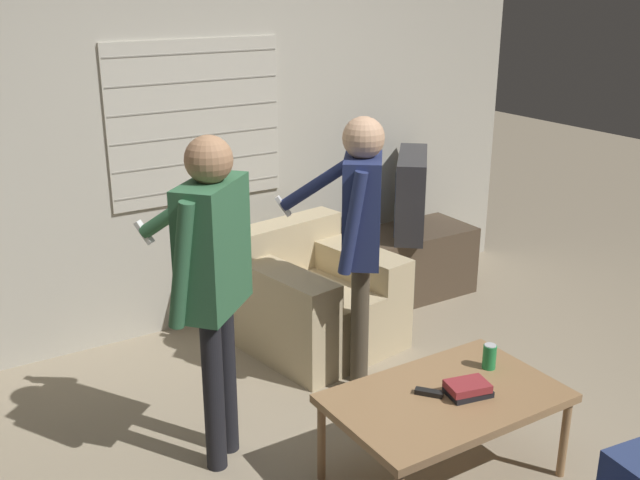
{
  "coord_description": "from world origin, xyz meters",
  "views": [
    {
      "loc": [
        -1.89,
        -2.47,
        2.26
      ],
      "look_at": [
        0.02,
        0.59,
        1.0
      ],
      "focal_mm": 42.0,
      "sensor_mm": 36.0,
      "label": 1
    }
  ],
  "objects_px": {
    "book_stack": "(468,389)",
    "soda_can": "(489,356)",
    "tv": "(411,193)",
    "person_left_standing": "(212,264)",
    "person_right_standing": "(360,223)",
    "spare_remote": "(429,393)",
    "coffee_table": "(446,402)",
    "armchair_beige": "(313,298)"
  },
  "relations": [
    {
      "from": "person_right_standing",
      "to": "spare_remote",
      "type": "bearing_deg",
      "value": -156.94
    },
    {
      "from": "tv",
      "to": "book_stack",
      "type": "relative_size",
      "value": 3.2
    },
    {
      "from": "coffee_table",
      "to": "book_stack",
      "type": "distance_m",
      "value": 0.12
    },
    {
      "from": "person_right_standing",
      "to": "book_stack",
      "type": "height_order",
      "value": "person_right_standing"
    },
    {
      "from": "armchair_beige",
      "to": "person_left_standing",
      "type": "relative_size",
      "value": 0.62
    },
    {
      "from": "tv",
      "to": "coffee_table",
      "type": "bearing_deg",
      "value": 5.96
    },
    {
      "from": "armchair_beige",
      "to": "tv",
      "type": "height_order",
      "value": "tv"
    },
    {
      "from": "coffee_table",
      "to": "spare_remote",
      "type": "relative_size",
      "value": 8.46
    },
    {
      "from": "armchair_beige",
      "to": "tv",
      "type": "xyz_separation_m",
      "value": [
        1.01,
        0.3,
        0.48
      ]
    },
    {
      "from": "coffee_table",
      "to": "person_left_standing",
      "type": "distance_m",
      "value": 1.25
    },
    {
      "from": "armchair_beige",
      "to": "person_left_standing",
      "type": "distance_m",
      "value": 1.51
    },
    {
      "from": "person_right_standing",
      "to": "soda_can",
      "type": "bearing_deg",
      "value": -130.08
    },
    {
      "from": "coffee_table",
      "to": "tv",
      "type": "distance_m",
      "value": 2.24
    },
    {
      "from": "coffee_table",
      "to": "soda_can",
      "type": "bearing_deg",
      "value": 13.23
    },
    {
      "from": "tv",
      "to": "person_left_standing",
      "type": "relative_size",
      "value": 0.44
    },
    {
      "from": "person_right_standing",
      "to": "book_stack",
      "type": "bearing_deg",
      "value": -147.1
    },
    {
      "from": "person_left_standing",
      "to": "book_stack",
      "type": "distance_m",
      "value": 1.3
    },
    {
      "from": "book_stack",
      "to": "soda_can",
      "type": "distance_m",
      "value": 0.3
    },
    {
      "from": "soda_can",
      "to": "armchair_beige",
      "type": "bearing_deg",
      "value": 95.0
    },
    {
      "from": "person_right_standing",
      "to": "book_stack",
      "type": "xyz_separation_m",
      "value": [
        -0.07,
        -0.98,
        -0.52
      ]
    },
    {
      "from": "soda_can",
      "to": "tv",
      "type": "bearing_deg",
      "value": 63.06
    },
    {
      "from": "person_right_standing",
      "to": "soda_can",
      "type": "distance_m",
      "value": 0.99
    },
    {
      "from": "coffee_table",
      "to": "person_left_standing",
      "type": "height_order",
      "value": "person_left_standing"
    },
    {
      "from": "coffee_table",
      "to": "spare_remote",
      "type": "height_order",
      "value": "spare_remote"
    },
    {
      "from": "coffee_table",
      "to": "tv",
      "type": "xyz_separation_m",
      "value": [
        1.23,
        1.83,
        0.38
      ]
    },
    {
      "from": "book_stack",
      "to": "soda_can",
      "type": "bearing_deg",
      "value": 27.3
    },
    {
      "from": "armchair_beige",
      "to": "person_right_standing",
      "type": "bearing_deg",
      "value": 74.09
    },
    {
      "from": "person_right_standing",
      "to": "spare_remote",
      "type": "distance_m",
      "value": 1.06
    },
    {
      "from": "armchair_beige",
      "to": "book_stack",
      "type": "xyz_separation_m",
      "value": [
        -0.14,
        -1.59,
        0.17
      ]
    },
    {
      "from": "armchair_beige",
      "to": "person_left_standing",
      "type": "bearing_deg",
      "value": 28.89
    },
    {
      "from": "person_left_standing",
      "to": "coffee_table",
      "type": "bearing_deg",
      "value": -82.31
    },
    {
      "from": "person_left_standing",
      "to": "book_stack",
      "type": "xyz_separation_m",
      "value": [
        0.91,
        -0.76,
        -0.55
      ]
    },
    {
      "from": "book_stack",
      "to": "coffee_table",
      "type": "bearing_deg",
      "value": 145.26
    },
    {
      "from": "person_left_standing",
      "to": "person_right_standing",
      "type": "height_order",
      "value": "person_left_standing"
    },
    {
      "from": "armchair_beige",
      "to": "coffee_table",
      "type": "relative_size",
      "value": 0.95
    },
    {
      "from": "person_right_standing",
      "to": "armchair_beige",
      "type": "bearing_deg",
      "value": 30.51
    },
    {
      "from": "tv",
      "to": "person_left_standing",
      "type": "xyz_separation_m",
      "value": [
        -2.06,
        -1.12,
        0.24
      ]
    },
    {
      "from": "tv",
      "to": "person_right_standing",
      "type": "relative_size",
      "value": 0.45
    },
    {
      "from": "soda_can",
      "to": "spare_remote",
      "type": "bearing_deg",
      "value": -174.27
    },
    {
      "from": "armchair_beige",
      "to": "soda_can",
      "type": "distance_m",
      "value": 1.47
    },
    {
      "from": "person_right_standing",
      "to": "spare_remote",
      "type": "xyz_separation_m",
      "value": [
        -0.22,
        -0.89,
        -0.54
      ]
    },
    {
      "from": "tv",
      "to": "spare_remote",
      "type": "relative_size",
      "value": 5.68
    }
  ]
}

